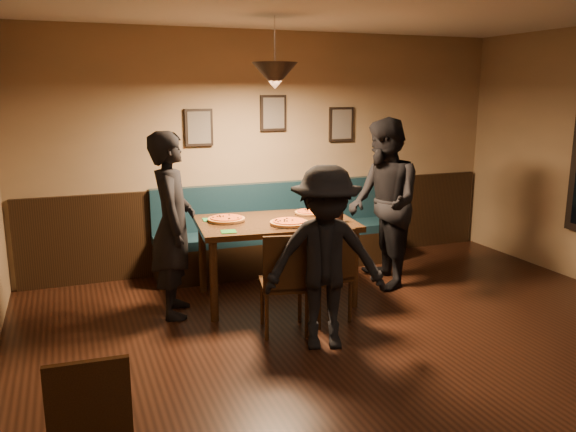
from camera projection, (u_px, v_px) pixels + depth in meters
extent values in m
plane|color=black|center=(439.00, 396.00, 4.09)|extent=(7.00, 7.00, 0.00)
plane|color=#8C704F|center=(273.00, 151.00, 6.98)|extent=(6.00, 0.00, 6.00)
cube|color=black|center=(274.00, 224.00, 7.15)|extent=(5.88, 0.06, 1.00)
cube|color=black|center=(199.00, 127.00, 6.58)|extent=(0.32, 0.04, 0.42)
cube|color=black|center=(273.00, 113.00, 6.86)|extent=(0.32, 0.04, 0.42)
cube|color=black|center=(341.00, 124.00, 7.21)|extent=(0.32, 0.04, 0.42)
cone|color=black|center=(275.00, 76.00, 5.52)|extent=(0.44, 0.44, 0.25)
cube|color=black|center=(276.00, 260.00, 5.91)|extent=(1.64, 1.15, 0.83)
imported|color=black|center=(173.00, 225.00, 5.43)|extent=(0.55, 0.72, 1.76)
imported|color=black|center=(384.00, 204.00, 6.23)|extent=(0.86, 1.01, 1.84)
imported|color=black|center=(325.00, 258.00, 4.73)|extent=(1.12, 0.84, 1.54)
cylinder|color=orange|center=(226.00, 219.00, 5.79)|extent=(0.49, 0.49, 0.04)
cylinder|color=#C68A25|center=(289.00, 223.00, 5.64)|extent=(0.41, 0.41, 0.04)
cylinder|color=orange|center=(309.00, 212.00, 6.12)|extent=(0.41, 0.41, 0.04)
cylinder|color=black|center=(340.00, 214.00, 5.76)|extent=(0.08, 0.08, 0.15)
cylinder|color=#A3050C|center=(329.00, 212.00, 5.92)|extent=(0.04, 0.04, 0.12)
cube|color=#1F7539|center=(211.00, 220.00, 5.85)|extent=(0.17, 0.17, 0.01)
cube|color=#1D6E21|center=(229.00, 232.00, 5.36)|extent=(0.16, 0.16, 0.01)
cube|color=silver|center=(289.00, 228.00, 5.48)|extent=(0.18, 0.03, 0.00)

